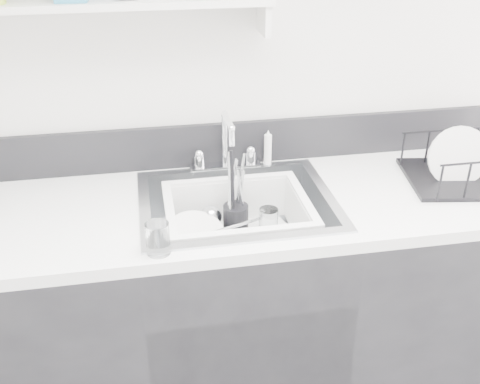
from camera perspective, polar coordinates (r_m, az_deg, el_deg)
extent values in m
cube|color=silver|center=(1.98, -1.87, 12.95)|extent=(3.50, 0.02, 2.60)
cube|color=black|center=(2.12, -0.25, -12.32)|extent=(3.20, 0.62, 0.88)
cube|color=white|center=(1.86, -0.28, -1.46)|extent=(3.20, 0.62, 0.04)
cube|color=black|center=(2.08, -1.73, 4.93)|extent=(3.20, 0.02, 0.16)
cube|color=silver|center=(2.07, -1.52, 2.63)|extent=(0.26, 0.06, 0.02)
cylinder|color=silver|center=(2.05, -4.16, 3.11)|extent=(0.04, 0.04, 0.05)
cylinder|color=silver|center=(2.07, 1.07, 3.51)|extent=(0.04, 0.04, 0.05)
cylinder|color=silver|center=(2.03, -1.56, 5.24)|extent=(0.02, 0.02, 0.20)
cylinder|color=silver|center=(1.92, -1.25, 7.27)|extent=(0.02, 0.15, 0.02)
cylinder|color=white|center=(2.07, 2.84, 4.52)|extent=(0.03, 0.03, 0.14)
cube|color=silver|center=(1.85, -12.98, 18.17)|extent=(1.00, 0.16, 0.02)
cube|color=silver|center=(1.90, 2.44, 17.24)|extent=(0.02, 0.14, 0.10)
cylinder|color=white|center=(1.88, -4.26, -5.59)|extent=(0.22, 0.22, 0.01)
cylinder|color=white|center=(1.88, -4.14, -5.15)|extent=(0.21, 0.21, 0.01)
cylinder|color=white|center=(1.86, -4.61, -4.44)|extent=(0.25, 0.24, 0.09)
cylinder|color=black|center=(1.94, -0.44, -2.83)|extent=(0.09, 0.09, 0.11)
cylinder|color=silver|center=(1.90, -0.86, -0.16)|extent=(0.01, 0.05, 0.22)
cylinder|color=silver|center=(1.89, 0.01, -0.64)|extent=(0.02, 0.04, 0.20)
cylinder|color=black|center=(1.88, -0.78, 0.36)|extent=(0.01, 0.06, 0.24)
cylinder|color=white|center=(1.94, 2.90, -3.00)|extent=(0.08, 0.08, 0.09)
cylinder|color=white|center=(1.58, -8.35, -4.69)|extent=(0.07, 0.07, 0.09)
imported|color=white|center=(1.88, 2.09, -5.21)|extent=(0.13, 0.13, 0.03)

